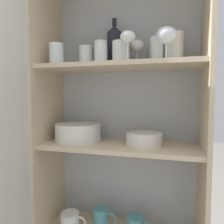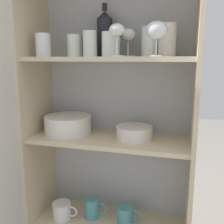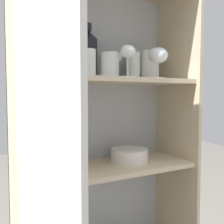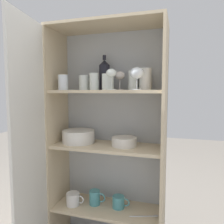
# 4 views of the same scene
# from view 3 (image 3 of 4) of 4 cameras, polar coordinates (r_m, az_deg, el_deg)

# --- Properties ---
(cupboard_back_panel) EXTENTS (0.78, 0.02, 1.52)m
(cupboard_back_panel) POSITION_cam_3_polar(r_m,az_deg,el_deg) (1.29, -3.98, -8.60)
(cupboard_back_panel) COLOR #B2B7BC
(cupboard_back_panel) RESTS_ON ground_plane
(cupboard_side_left) EXTENTS (0.02, 0.32, 1.52)m
(cupboard_side_left) POSITION_cam_3_polar(r_m,az_deg,el_deg) (1.05, -20.18, -11.75)
(cupboard_side_left) COLOR #CCB793
(cupboard_side_left) RESTS_ON ground_plane
(cupboard_side_right) EXTENTS (0.02, 0.32, 1.52)m
(cupboard_side_right) POSITION_cam_3_polar(r_m,az_deg,el_deg) (1.37, 13.60, -7.99)
(cupboard_side_right) COLOR #CCB793
(cupboard_side_right) RESTS_ON ground_plane
(shelf_board_middle) EXTENTS (0.74, 0.29, 0.02)m
(shelf_board_middle) POSITION_cam_3_polar(r_m,az_deg,el_deg) (1.17, -0.87, -12.04)
(shelf_board_middle) COLOR beige
(shelf_board_upper) EXTENTS (0.74, 0.29, 0.02)m
(shelf_board_upper) POSITION_cam_3_polar(r_m,az_deg,el_deg) (1.13, -0.89, 6.82)
(shelf_board_upper) COLOR beige
(cupboard_door) EXTENTS (0.08, 0.38, 1.52)m
(cupboard_door) POSITION_cam_3_polar(r_m,az_deg,el_deg) (0.72, -14.33, -18.78)
(cupboard_door) COLOR silver
(cupboard_door) RESTS_ON ground_plane
(tumbler_glass_0) EXTENTS (0.07, 0.07, 0.10)m
(tumbler_glass_0) POSITION_cam_3_polar(r_m,az_deg,el_deg) (0.98, -15.43, 10.83)
(tumbler_glass_0) COLOR white
(tumbler_glass_0) RESTS_ON shelf_board_upper
(tumbler_glass_1) EXTENTS (0.08, 0.08, 0.14)m
(tumbler_glass_1) POSITION_cam_3_polar(r_m,az_deg,el_deg) (1.30, 8.04, 9.94)
(tumbler_glass_1) COLOR white
(tumbler_glass_1) RESTS_ON shelf_board_upper
(tumbler_glass_2) EXTENTS (0.06, 0.06, 0.11)m
(tumbler_glass_2) POSITION_cam_3_polar(r_m,az_deg,el_deg) (1.09, -5.20, 10.47)
(tumbler_glass_2) COLOR white
(tumbler_glass_2) RESTS_ON shelf_board_upper
(tumbler_glass_3) EXTENTS (0.07, 0.07, 0.10)m
(tumbler_glass_3) POSITION_cam_3_polar(r_m,az_deg,el_deg) (1.09, -10.38, 10.11)
(tumbler_glass_3) COLOR white
(tumbler_glass_3) RESTS_ON shelf_board_upper
(tumbler_glass_4) EXTENTS (0.07, 0.07, 0.13)m
(tumbler_glass_4) POSITION_cam_3_polar(r_m,az_deg,el_deg) (1.27, 4.58, 9.88)
(tumbler_glass_4) COLOR white
(tumbler_glass_4) RESTS_ON shelf_board_upper
(tumbler_glass_5) EXTENTS (0.08, 0.08, 0.11)m
(tumbler_glass_5) POSITION_cam_3_polar(r_m,az_deg,el_deg) (1.13, -0.54, 10.05)
(tumbler_glass_5) COLOR white
(tumbler_glass_5) RESTS_ON shelf_board_upper
(wine_glass_0) EXTENTS (0.07, 0.07, 0.13)m
(wine_glass_0) POSITION_cam_3_polar(r_m,az_deg,el_deg) (1.23, 0.51, 11.35)
(wine_glass_0) COLOR silver
(wine_glass_0) RESTS_ON shelf_board_upper
(wine_glass_1) EXTENTS (0.09, 0.09, 0.14)m
(wine_glass_1) POSITION_cam_3_polar(r_m,az_deg,el_deg) (1.20, 9.96, 11.85)
(wine_glass_1) COLOR white
(wine_glass_1) RESTS_ON shelf_board_upper
(wine_glass_2) EXTENTS (0.07, 0.07, 0.13)m
(wine_glass_2) POSITION_cam_3_polar(r_m,az_deg,el_deg) (1.10, 3.43, 12.45)
(wine_glass_2) COLOR white
(wine_glass_2) RESTS_ON shelf_board_upper
(wine_bottle) EXTENTS (0.07, 0.07, 0.25)m
(wine_bottle) POSITION_cam_3_polar(r_m,az_deg,el_deg) (1.20, -5.04, 12.30)
(wine_bottle) COLOR black
(wine_bottle) RESTS_ON shelf_board_upper
(plate_stack_white) EXTENTS (0.23, 0.23, 0.09)m
(plate_stack_white) POSITION_cam_3_polar(r_m,az_deg,el_deg) (1.09, -11.98, -10.30)
(plate_stack_white) COLOR white
(plate_stack_white) RESTS_ON shelf_board_middle
(mixing_bowl_large) EXTENTS (0.17, 0.17, 0.06)m
(mixing_bowl_large) POSITION_cam_3_polar(r_m,az_deg,el_deg) (1.22, 3.78, -9.23)
(mixing_bowl_large) COLOR silver
(mixing_bowl_large) RESTS_ON shelf_board_middle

